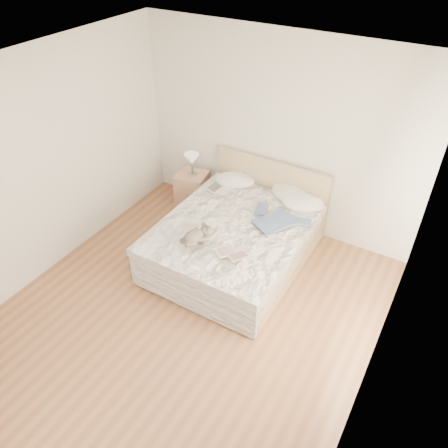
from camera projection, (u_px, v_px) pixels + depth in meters
The scene contains 16 objects.
floor at pixel (186, 317), 5.04m from camera, with size 4.00×4.50×0.00m, color brown.
ceiling at pixel (167, 86), 3.41m from camera, with size 4.00×4.50×0.00m, color silver.
wall_back at pixel (277, 135), 5.77m from camera, with size 4.00×0.02×2.70m, color beige.
wall_left at pixel (37, 171), 5.04m from camera, with size 0.02×4.50×2.70m, color beige.
wall_right at pixel (387, 302), 3.42m from camera, with size 0.02×4.50×2.70m, color beige.
window at pixel (397, 270), 3.57m from camera, with size 0.02×1.30×1.10m, color white.
bed at pixel (236, 240), 5.68m from camera, with size 1.72×2.14×1.00m.
nightstand at pixel (192, 190), 6.68m from camera, with size 0.45×0.40×0.56m, color tan.
table_lamp at pixel (192, 160), 6.34m from camera, with size 0.22×0.22×0.35m.
pillow_left at pixel (235, 180), 6.23m from camera, with size 0.57×0.40×0.17m, color white.
pillow_middle at pixel (290, 193), 5.95m from camera, with size 0.60×0.42×0.18m, color silver.
pillow_right at pixel (303, 202), 5.77m from camera, with size 0.57×0.40×0.17m, color white.
blouse at pixel (275, 222), 5.45m from camera, with size 0.54×0.57×0.02m, color #38496E, non-canonical shape.
photo_book at pixel (220, 190), 6.04m from camera, with size 0.34×0.23×0.03m, color silver.
childrens_book at pixel (232, 254), 4.96m from camera, with size 0.33×0.22×0.02m, color #F6E7C3.
teddy_bear at pixel (194, 241), 5.12m from camera, with size 0.24×0.34×0.18m, color brown, non-canonical shape.
Camera 1 is at (2.10, -2.67, 3.91)m, focal length 35.00 mm.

